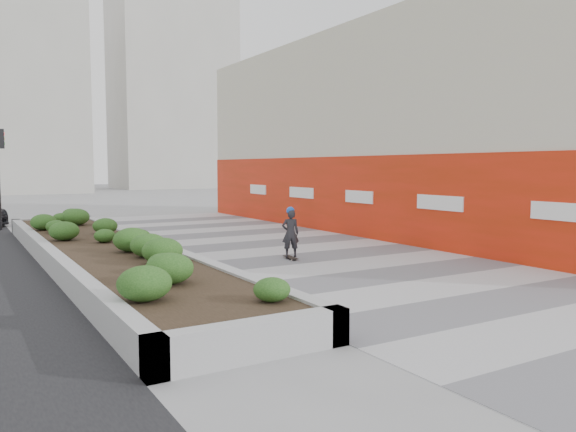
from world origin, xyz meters
The scene contains 8 objects.
ground centered at (0.00, 0.00, 0.00)m, with size 160.00×160.00×0.00m, color gray.
walkway centered at (0.00, 3.00, 0.01)m, with size 8.00×36.00×0.01m, color #A8A8AD.
building centered at (6.98, 8.98, 3.98)m, with size 6.04×24.08×8.00m.
planter centered at (-5.50, 7.00, 0.42)m, with size 3.00×18.00×0.90m.
traffic_signal_near centered at (-7.23, 17.50, 2.76)m, with size 0.33×0.28×4.20m.
distant_bldg_north_r centered at (15.00, 60.00, 12.00)m, with size 14.00×10.00×24.00m, color #ADAAA3.
manhole_cover centered at (0.50, 3.00, 0.00)m, with size 0.44×0.44×0.01m, color #595654.
skateboarder centered at (-0.82, 4.98, 0.76)m, with size 0.57×0.74×1.49m.
Camera 1 is at (-8.85, -8.41, 2.60)m, focal length 35.00 mm.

